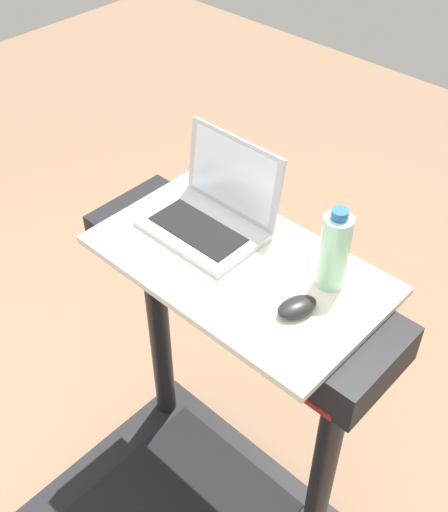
{
  "coord_description": "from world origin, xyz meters",
  "views": [
    {
      "loc": [
        0.78,
        -0.18,
        2.16
      ],
      "look_at": [
        0.0,
        0.65,
        1.14
      ],
      "focal_mm": 44.7,
      "sensor_mm": 36.0,
      "label": 1
    }
  ],
  "objects": [
    {
      "name": "water_bottle",
      "position": [
        0.21,
        0.79,
        1.19
      ],
      "size": [
        0.07,
        0.07,
        0.22
      ],
      "color": "#9EDBB2",
      "rests_on": "desk_board"
    },
    {
      "name": "laptop",
      "position": [
        -0.14,
        0.76,
        1.14
      ],
      "size": [
        0.31,
        0.24,
        0.23
      ],
      "rotation": [
        0.0,
        0.0,
        -0.05
      ],
      "color": "#B7B7BC",
      "rests_on": "desk_board"
    },
    {
      "name": "computer_mouse",
      "position": [
        0.21,
        0.66,
        1.11
      ],
      "size": [
        0.09,
        0.11,
        0.03
      ],
      "primitive_type": "ellipsoid",
      "rotation": [
        0.0,
        0.0,
        -0.3
      ],
      "color": "black",
      "rests_on": "desk_board"
    },
    {
      "name": "desk_board",
      "position": [
        0.0,
        0.7,
        1.08
      ],
      "size": [
        0.74,
        0.43,
        0.02
      ],
      "primitive_type": "cube",
      "color": "beige",
      "rests_on": "treadmill_base"
    }
  ]
}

